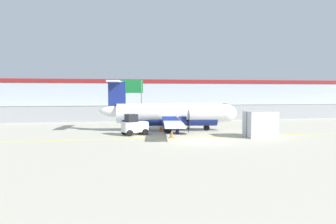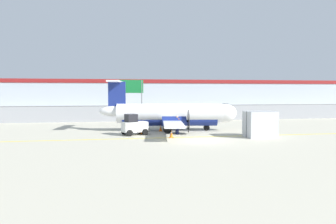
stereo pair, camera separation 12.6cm
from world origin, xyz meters
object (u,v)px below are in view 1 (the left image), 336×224
Objects in this scene: baggage_tug at (134,125)px; ground_crew_worker at (177,124)px; cargo_container at (260,124)px; traffic_cone_near_left at (142,131)px; parked_car_1 at (133,109)px; highway_sign at (130,90)px; parked_car_2 at (179,109)px; parked_car_3 at (221,108)px; commuter_airplane at (172,115)px; parked_car_0 at (69,112)px; traffic_cone_far_left at (172,134)px; traffic_cone_near_right at (161,128)px.

ground_crew_worker is (3.87, -0.22, 0.10)m from baggage_tug.
traffic_cone_near_left is at bearing 160.33° from cargo_container.
traffic_cone_near_left is 27.23m from parked_car_1.
cargo_container is 21.94m from highway_sign.
parked_car_2 is 8.75m from parked_car_3.
parked_car_0 is at bearing 132.35° from commuter_airplane.
traffic_cone_near_left is at bearing 107.94° from parked_car_0.
traffic_cone_far_left is 29.81m from parked_car_2.
commuter_airplane is 25.10× the size of traffic_cone_near_right.
parked_car_2 is (7.03, 24.36, 0.58)m from traffic_cone_near_right.
commuter_airplane is at bearing 32.68° from traffic_cone_near_left.
parked_car_0 is (-10.84, 22.27, 0.58)m from traffic_cone_far_left.
highway_sign is (-0.16, 15.56, 3.83)m from traffic_cone_near_left.
parked_car_3 is at bearing 78.21° from cargo_container.
parked_car_0 is at bearing -92.31° from ground_crew_worker.
parked_car_3 is at bearing -161.63° from parked_car_2.
parked_car_0 is (-11.75, 20.22, -0.06)m from ground_crew_worker.
ground_crew_worker is 0.31× the size of highway_sign.
cargo_container is at bearing -36.35° from traffic_cone_near_right.
ground_crew_worker is 0.39× the size of parked_car_0.
parked_car_2 is (6.82, 29.01, 0.58)m from traffic_cone_far_left.
parked_car_3 is 21.98m from highway_sign.
parked_car_2 is at bearing 73.91° from traffic_cone_near_right.
highway_sign is at bearing 111.94° from commuter_airplane.
cargo_container is (10.43, -3.27, 0.24)m from baggage_tug.
traffic_cone_near_right is (1.97, 1.82, 0.00)m from traffic_cone_near_left.
commuter_airplane is 3.97m from traffic_cone_near_left.
cargo_container is (6.49, -5.86, -0.50)m from commuter_airplane.
traffic_cone_near_right is 0.15× the size of parked_car_0.
parked_car_3 is (15.54, 26.42, 0.58)m from traffic_cone_near_right.
ground_crew_worker is at bearing -23.47° from baggage_tug.
traffic_cone_near_right is at bearing -81.20° from highway_sign.
parked_car_0 is at bearing 155.52° from highway_sign.
traffic_cone_far_left is (-0.98, -4.86, -1.29)m from commuter_airplane.
ground_crew_worker is 0.40× the size of parked_car_3.
highway_sign reaches higher than parked_car_1.
traffic_cone_near_right is (-7.68, 5.65, -0.79)m from cargo_container.
highway_sign is at bearing -143.94° from parked_car_3.
baggage_tug is 0.58× the size of parked_car_1.
commuter_airplane reaches higher than traffic_cone_near_left.
commuter_airplane is 25.10× the size of traffic_cone_near_left.
traffic_cone_near_right is at bearing -99.17° from ground_crew_worker.
ground_crew_worker is 27.60m from parked_car_2.
parked_car_1 is at bearing 107.49° from cargo_container.
traffic_cone_far_left is (0.21, -4.65, 0.00)m from traffic_cone_near_right.
parked_car_2 is (-0.65, 30.01, -0.21)m from cargo_container.
traffic_cone_near_left is at bearing 127.60° from traffic_cone_far_left.
commuter_airplane is 9.45× the size of ground_crew_worker.
parked_car_1 reaches higher than traffic_cone_near_right.
baggage_tug is 10.93m from cargo_container.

